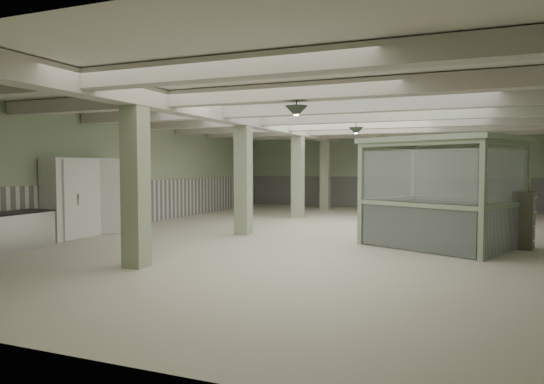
% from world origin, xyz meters
% --- Properties ---
extents(floor, '(20.00, 20.00, 0.00)m').
position_xyz_m(floor, '(0.00, 0.00, 0.00)').
color(floor, beige).
rests_on(floor, ground).
extents(ceiling, '(14.00, 20.00, 0.02)m').
position_xyz_m(ceiling, '(0.00, 0.00, 3.60)').
color(ceiling, silver).
rests_on(ceiling, wall_back).
extents(wall_back, '(14.00, 0.02, 3.60)m').
position_xyz_m(wall_back, '(0.00, 10.00, 1.80)').
color(wall_back, '#ACBE98').
rests_on(wall_back, floor).
extents(wall_front, '(14.00, 0.02, 3.60)m').
position_xyz_m(wall_front, '(0.00, -10.00, 1.80)').
color(wall_front, '#ACBE98').
rests_on(wall_front, floor).
extents(wall_left, '(0.02, 20.00, 3.60)m').
position_xyz_m(wall_left, '(-7.00, 0.00, 1.80)').
color(wall_left, '#ACBE98').
rests_on(wall_left, floor).
extents(wainscot_left, '(0.05, 19.90, 1.50)m').
position_xyz_m(wainscot_left, '(-6.97, 0.00, 0.75)').
color(wainscot_left, white).
rests_on(wainscot_left, floor).
extents(wainscot_back, '(13.90, 0.05, 1.50)m').
position_xyz_m(wainscot_back, '(0.00, 9.97, 0.75)').
color(wainscot_back, white).
rests_on(wainscot_back, floor).
extents(girder, '(0.45, 19.90, 0.40)m').
position_xyz_m(girder, '(-2.50, 0.00, 3.38)').
color(girder, beige).
rests_on(girder, ceiling).
extents(beam_a, '(13.90, 0.35, 0.32)m').
position_xyz_m(beam_a, '(0.00, -7.50, 3.42)').
color(beam_a, beige).
rests_on(beam_a, ceiling).
extents(beam_b, '(13.90, 0.35, 0.32)m').
position_xyz_m(beam_b, '(0.00, -5.00, 3.42)').
color(beam_b, beige).
rests_on(beam_b, ceiling).
extents(beam_c, '(13.90, 0.35, 0.32)m').
position_xyz_m(beam_c, '(0.00, -2.50, 3.42)').
color(beam_c, beige).
rests_on(beam_c, ceiling).
extents(beam_d, '(13.90, 0.35, 0.32)m').
position_xyz_m(beam_d, '(0.00, 0.00, 3.42)').
color(beam_d, beige).
rests_on(beam_d, ceiling).
extents(beam_e, '(13.90, 0.35, 0.32)m').
position_xyz_m(beam_e, '(0.00, 2.50, 3.42)').
color(beam_e, beige).
rests_on(beam_e, ceiling).
extents(beam_f, '(13.90, 0.35, 0.32)m').
position_xyz_m(beam_f, '(0.00, 5.00, 3.42)').
color(beam_f, beige).
rests_on(beam_f, ceiling).
extents(beam_g, '(13.90, 0.35, 0.32)m').
position_xyz_m(beam_g, '(0.00, 7.50, 3.42)').
color(beam_g, beige).
rests_on(beam_g, ceiling).
extents(column_a, '(0.42, 0.42, 3.60)m').
position_xyz_m(column_a, '(-2.50, -6.00, 1.80)').
color(column_a, '#9BAB89').
rests_on(column_a, floor).
extents(column_b, '(0.42, 0.42, 3.60)m').
position_xyz_m(column_b, '(-2.50, -1.00, 1.80)').
color(column_b, '#9BAB89').
rests_on(column_b, floor).
extents(column_c, '(0.42, 0.42, 3.60)m').
position_xyz_m(column_c, '(-2.50, 4.00, 1.80)').
color(column_c, '#9BAB89').
rests_on(column_c, floor).
extents(column_d, '(0.42, 0.42, 3.60)m').
position_xyz_m(column_d, '(-2.50, 8.00, 1.80)').
color(column_d, '#9BAB89').
rests_on(column_d, floor).
extents(pendant_front, '(0.44, 0.44, 0.22)m').
position_xyz_m(pendant_front, '(0.50, -5.00, 3.05)').
color(pendant_front, '#2C3A2C').
rests_on(pendant_front, ceiling).
extents(pendant_mid, '(0.44, 0.44, 0.22)m').
position_xyz_m(pendant_mid, '(0.50, 0.50, 3.05)').
color(pendant_mid, '#2C3A2C').
rests_on(pendant_mid, ceiling).
extents(pendant_back, '(0.44, 0.44, 0.22)m').
position_xyz_m(pendant_back, '(0.50, 5.50, 3.05)').
color(pendant_back, '#2C3A2C').
rests_on(pendant_back, ceiling).
extents(walkin_cooler, '(1.12, 2.49, 2.28)m').
position_xyz_m(walkin_cooler, '(-6.62, -3.01, 1.14)').
color(walkin_cooler, white).
rests_on(walkin_cooler, floor).
extents(guard_booth, '(4.24, 3.98, 2.71)m').
position_xyz_m(guard_booth, '(3.02, -0.99, 1.82)').
color(guard_booth, '#95AB89').
rests_on(guard_booth, floor).
extents(filing_cabinet, '(0.58, 0.73, 1.40)m').
position_xyz_m(filing_cabinet, '(4.88, -0.71, 0.70)').
color(filing_cabinet, '#515244').
rests_on(filing_cabinet, floor).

